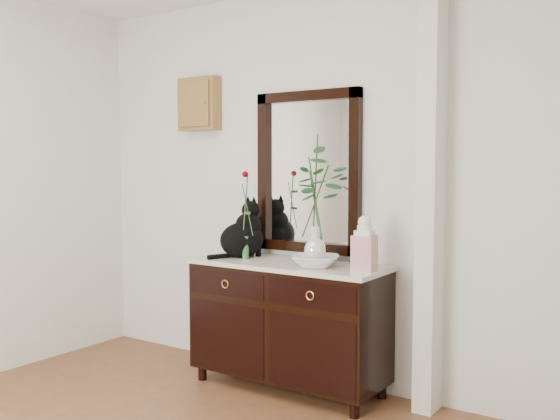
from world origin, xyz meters
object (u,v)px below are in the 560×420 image
Objects in this scene: sideboard at (288,318)px; cat at (242,228)px; lotus_bowl at (315,261)px; ginger_jar at (364,243)px.

sideboard is 0.70m from cat.
cat is (-0.40, 0.02, 0.58)m from sideboard.
lotus_bowl is 0.35m from ginger_jar.
cat reaches higher than lotus_bowl.
cat is 0.97m from ginger_jar.
ginger_jar is (0.32, 0.03, 0.14)m from lotus_bowl.
ginger_jar is at bearing -3.89° from sideboard.
lotus_bowl is at bearing 11.79° from cat.
cat is at bearing 177.28° from sideboard.
cat is 1.33× the size of lotus_bowl.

